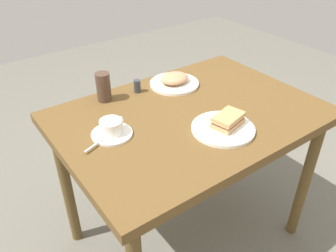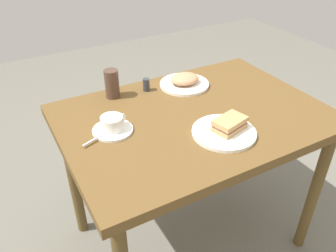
% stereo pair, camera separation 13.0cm
% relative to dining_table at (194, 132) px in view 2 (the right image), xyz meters
% --- Properties ---
extents(ground_plane, '(6.00, 6.00, 0.00)m').
position_rel_dining_table_xyz_m(ground_plane, '(0.00, 0.00, -0.68)').
color(ground_plane, '#69665B').
extents(dining_table, '(1.10, 0.78, 0.77)m').
position_rel_dining_table_xyz_m(dining_table, '(0.00, 0.00, 0.00)').
color(dining_table, brown).
rests_on(dining_table, ground_plane).
extents(sandwich_plate, '(0.25, 0.25, 0.01)m').
position_rel_dining_table_xyz_m(sandwich_plate, '(-0.02, 0.18, 0.10)').
color(sandwich_plate, white).
rests_on(sandwich_plate, dining_table).
extents(sandwich_front, '(0.14, 0.11, 0.05)m').
position_rel_dining_table_xyz_m(sandwich_front, '(-0.04, 0.18, 0.13)').
color(sandwich_front, tan).
rests_on(sandwich_front, sandwich_plate).
extents(coffee_saucer, '(0.16, 0.16, 0.01)m').
position_rel_dining_table_xyz_m(coffee_saucer, '(0.35, -0.05, 0.09)').
color(coffee_saucer, white).
rests_on(coffee_saucer, dining_table).
extents(coffee_cup, '(0.11, 0.09, 0.05)m').
position_rel_dining_table_xyz_m(coffee_cup, '(0.34, -0.05, 0.13)').
color(coffee_cup, white).
rests_on(coffee_cup, coffee_saucer).
extents(spoon, '(0.10, 0.05, 0.01)m').
position_rel_dining_table_xyz_m(spoon, '(0.42, -0.02, 0.10)').
color(spoon, silver).
rests_on(spoon, coffee_saucer).
extents(side_plate, '(0.24, 0.24, 0.01)m').
position_rel_dining_table_xyz_m(side_plate, '(-0.10, -0.24, 0.10)').
color(side_plate, white).
rests_on(side_plate, dining_table).
extents(side_food_pile, '(0.14, 0.12, 0.04)m').
position_rel_dining_table_xyz_m(side_food_pile, '(-0.10, -0.24, 0.13)').
color(side_food_pile, tan).
rests_on(side_food_pile, side_plate).
extents(salt_shaker, '(0.03, 0.03, 0.06)m').
position_rel_dining_table_xyz_m(salt_shaker, '(0.08, -0.29, 0.12)').
color(salt_shaker, '#33383D').
rests_on(salt_shaker, dining_table).
extents(drinking_glass, '(0.06, 0.06, 0.13)m').
position_rel_dining_table_xyz_m(drinking_glass, '(0.24, -0.31, 0.15)').
color(drinking_glass, '#4D372B').
rests_on(drinking_glass, dining_table).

